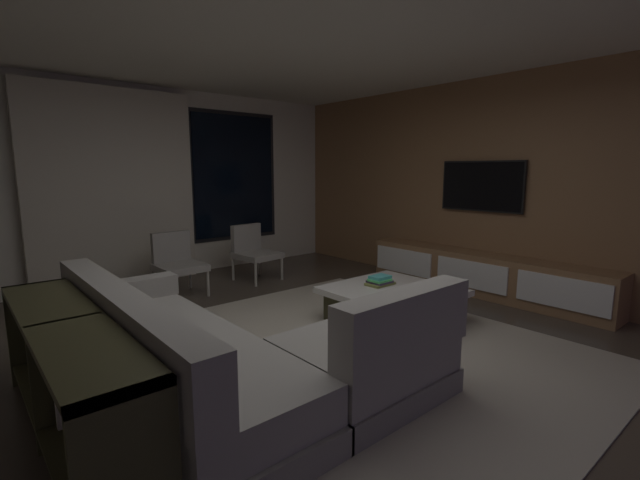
{
  "coord_description": "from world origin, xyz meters",
  "views": [
    {
      "loc": [
        -2.23,
        -2.63,
        1.55
      ],
      "look_at": [
        1.02,
        1.16,
        0.75
      ],
      "focal_mm": 24.41,
      "sensor_mm": 36.0,
      "label": 1
    }
  ],
  "objects_px": {
    "sectional_couch": "(227,358)",
    "media_console": "(483,275)",
    "mounted_tv": "(481,186)",
    "accent_chair_near_window": "(253,249)",
    "book_stack_on_coffee_table": "(380,281)",
    "console_table_behind_couch": "(70,375)",
    "accent_chair_by_curtain": "(177,260)",
    "coffee_table": "(392,305)"
  },
  "relations": [
    {
      "from": "accent_chair_by_curtain",
      "to": "console_table_behind_couch",
      "type": "distance_m",
      "value": 3.06
    },
    {
      "from": "console_table_behind_couch",
      "to": "accent_chair_by_curtain",
      "type": "bearing_deg",
      "value": 56.59
    },
    {
      "from": "sectional_couch",
      "to": "book_stack_on_coffee_table",
      "type": "relative_size",
      "value": 8.55
    },
    {
      "from": "sectional_couch",
      "to": "book_stack_on_coffee_table",
      "type": "xyz_separation_m",
      "value": [
        2.02,
        0.42,
        0.11
      ]
    },
    {
      "from": "accent_chair_by_curtain",
      "to": "coffee_table",
      "type": "bearing_deg",
      "value": -62.84
    },
    {
      "from": "mounted_tv",
      "to": "console_table_behind_couch",
      "type": "relative_size",
      "value": 0.53
    },
    {
      "from": "coffee_table",
      "to": "accent_chair_near_window",
      "type": "distance_m",
      "value": 2.49
    },
    {
      "from": "accent_chair_by_curtain",
      "to": "console_table_behind_couch",
      "type": "relative_size",
      "value": 0.37
    },
    {
      "from": "accent_chair_by_curtain",
      "to": "media_console",
      "type": "relative_size",
      "value": 0.25
    },
    {
      "from": "book_stack_on_coffee_table",
      "to": "mounted_tv",
      "type": "xyz_separation_m",
      "value": [
        1.82,
        -0.07,
        0.95
      ]
    },
    {
      "from": "accent_chair_near_window",
      "to": "media_console",
      "type": "xyz_separation_m",
      "value": [
        1.76,
        -2.56,
        -0.18
      ]
    },
    {
      "from": "sectional_couch",
      "to": "accent_chair_near_window",
      "type": "xyz_separation_m",
      "value": [
        1.91,
        2.71,
        0.14
      ]
    },
    {
      "from": "accent_chair_near_window",
      "to": "accent_chair_by_curtain",
      "type": "height_order",
      "value": "same"
    },
    {
      "from": "console_table_behind_couch",
      "to": "media_console",
      "type": "bearing_deg",
      "value": 0.33
    },
    {
      "from": "accent_chair_by_curtain",
      "to": "mounted_tv",
      "type": "bearing_deg",
      "value": -37.09
    },
    {
      "from": "coffee_table",
      "to": "mounted_tv",
      "type": "bearing_deg",
      "value": 3.45
    },
    {
      "from": "coffee_table",
      "to": "accent_chair_near_window",
      "type": "xyz_separation_m",
      "value": [
        -0.11,
        2.47,
        0.25
      ]
    },
    {
      "from": "mounted_tv",
      "to": "sectional_couch",
      "type": "bearing_deg",
      "value": -174.77
    },
    {
      "from": "sectional_couch",
      "to": "mounted_tv",
      "type": "xyz_separation_m",
      "value": [
        3.85,
        0.35,
        1.06
      ]
    },
    {
      "from": "coffee_table",
      "to": "mounted_tv",
      "type": "relative_size",
      "value": 1.05
    },
    {
      "from": "media_console",
      "to": "sectional_couch",
      "type": "bearing_deg",
      "value": -177.6
    },
    {
      "from": "book_stack_on_coffee_table",
      "to": "media_console",
      "type": "bearing_deg",
      "value": -9.19
    },
    {
      "from": "coffee_table",
      "to": "book_stack_on_coffee_table",
      "type": "height_order",
      "value": "book_stack_on_coffee_table"
    },
    {
      "from": "coffee_table",
      "to": "book_stack_on_coffee_table",
      "type": "relative_size",
      "value": 3.97
    },
    {
      "from": "accent_chair_near_window",
      "to": "media_console",
      "type": "relative_size",
      "value": 0.25
    },
    {
      "from": "sectional_couch",
      "to": "console_table_behind_couch",
      "type": "relative_size",
      "value": 1.19
    },
    {
      "from": "accent_chair_near_window",
      "to": "media_console",
      "type": "height_order",
      "value": "accent_chair_near_window"
    },
    {
      "from": "book_stack_on_coffee_table",
      "to": "accent_chair_near_window",
      "type": "height_order",
      "value": "accent_chair_near_window"
    },
    {
      "from": "sectional_couch",
      "to": "media_console",
      "type": "relative_size",
      "value": 0.81
    },
    {
      "from": "book_stack_on_coffee_table",
      "to": "console_table_behind_couch",
      "type": "relative_size",
      "value": 0.14
    },
    {
      "from": "accent_chair_near_window",
      "to": "book_stack_on_coffee_table",
      "type": "bearing_deg",
      "value": -87.1
    },
    {
      "from": "accent_chair_near_window",
      "to": "coffee_table",
      "type": "bearing_deg",
      "value": -87.41
    },
    {
      "from": "sectional_couch",
      "to": "accent_chair_near_window",
      "type": "relative_size",
      "value": 3.21
    },
    {
      "from": "book_stack_on_coffee_table",
      "to": "coffee_table",
      "type": "bearing_deg",
      "value": -91.46
    },
    {
      "from": "book_stack_on_coffee_table",
      "to": "accent_chair_by_curtain",
      "type": "distance_m",
      "value": 2.58
    },
    {
      "from": "media_console",
      "to": "console_table_behind_couch",
      "type": "distance_m",
      "value": 4.58
    },
    {
      "from": "coffee_table",
      "to": "media_console",
      "type": "xyz_separation_m",
      "value": [
        1.65,
        -0.09,
        0.06
      ]
    },
    {
      "from": "sectional_couch",
      "to": "book_stack_on_coffee_table",
      "type": "height_order",
      "value": "sectional_couch"
    },
    {
      "from": "accent_chair_near_window",
      "to": "accent_chair_by_curtain",
      "type": "xyz_separation_m",
      "value": [
        -1.14,
        -0.04,
        0.0
      ]
    },
    {
      "from": "sectional_couch",
      "to": "mounted_tv",
      "type": "bearing_deg",
      "value": 5.23
    },
    {
      "from": "sectional_couch",
      "to": "media_console",
      "type": "bearing_deg",
      "value": 2.4
    },
    {
      "from": "accent_chair_near_window",
      "to": "console_table_behind_couch",
      "type": "xyz_separation_m",
      "value": [
        -2.82,
        -2.59,
        -0.02
      ]
    }
  ]
}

